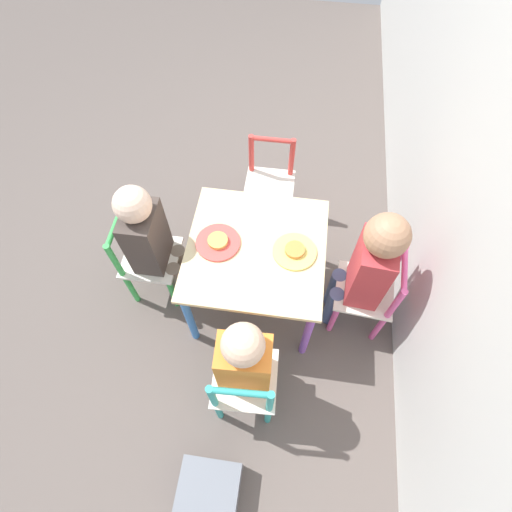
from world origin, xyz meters
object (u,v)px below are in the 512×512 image
object	(u,v)px
chair_teal	(244,385)
chair_red	(269,186)
chair_pink	(369,293)
child_right	(245,358)
plate_front	(218,242)
child_front	(150,238)
plate_back	(295,251)
chair_green	(147,259)
storage_bin	(209,489)
child_back	(368,266)
kids_table	(256,256)

from	to	relation	value
chair_teal	chair_red	world-z (taller)	same
chair_pink	child_right	world-z (taller)	child_right
chair_teal	plate_front	size ratio (longest dim) A/B	2.72
chair_pink	chair_teal	xyz separation A→B (m)	(0.49, -0.50, 0.00)
child_front	plate_back	size ratio (longest dim) A/B	4.08
chair_teal	child_front	size ratio (longest dim) A/B	0.69
chair_green	plate_front	world-z (taller)	chair_green
chair_pink	chair_red	world-z (taller)	same
chair_teal	plate_front	bearing A→B (deg)	-72.96
chair_red	child_front	size ratio (longest dim) A/B	0.69
storage_bin	child_back	bearing A→B (deg)	148.64
child_back	child_right	bearing A→B (deg)	-41.65
chair_teal	chair_red	bearing A→B (deg)	-91.25
storage_bin	plate_front	bearing A→B (deg)	-173.49
chair_pink	plate_back	xyz separation A→B (m)	(-0.04, -0.36, 0.22)
storage_bin	child_right	bearing A→B (deg)	168.99
chair_green	child_back	xyz separation A→B (m)	(0.03, 1.00, 0.23)
chair_pink	child_front	distance (m)	1.02
chair_green	chair_red	bearing A→B (deg)	-45.11
chair_pink	child_front	world-z (taller)	child_front
chair_green	child_front	distance (m)	0.20
child_back	storage_bin	distance (m)	1.11
child_back	chair_green	bearing A→B (deg)	-87.38
kids_table	plate_front	xyz separation A→B (m)	(-0.00, -0.17, 0.08)
kids_table	chair_teal	bearing A→B (deg)	2.94
child_front	kids_table	bearing A→B (deg)	-90.00
chair_green	child_front	world-z (taller)	child_front
chair_teal	child_front	xyz separation A→B (m)	(-0.52, -0.50, 0.19)
kids_table	plate_back	distance (m)	0.18
chair_green	child_front	size ratio (longest dim) A/B	0.69
kids_table	chair_green	xyz separation A→B (m)	(0.01, -0.53, -0.14)
child_right	plate_front	size ratio (longest dim) A/B	3.71
chair_red	plate_front	world-z (taller)	chair_red
chair_green	chair_red	size ratio (longest dim) A/B	1.00
child_right	chair_green	bearing A→B (deg)	-42.68
child_right	chair_pink	bearing A→B (deg)	-142.68
child_front	chair_pink	bearing A→B (deg)	-92.63
child_right	storage_bin	world-z (taller)	child_right
child_right	plate_back	distance (m)	0.49
child_front	chair_teal	bearing A→B (deg)	-137.22
plate_front	storage_bin	size ratio (longest dim) A/B	0.81
kids_table	storage_bin	bearing A→B (deg)	-3.89
child_front	chair_red	bearing A→B (deg)	-41.65
kids_table	child_front	distance (m)	0.47
chair_pink	child_back	xyz separation A→B (m)	(-0.00, -0.06, 0.23)
kids_table	plate_back	bearing A→B (deg)	90.00
kids_table	plate_back	world-z (taller)	plate_back
child_back	child_right	size ratio (longest dim) A/B	1.12
child_front	plate_back	bearing A→B (deg)	-90.18
chair_teal	plate_back	distance (m)	0.59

